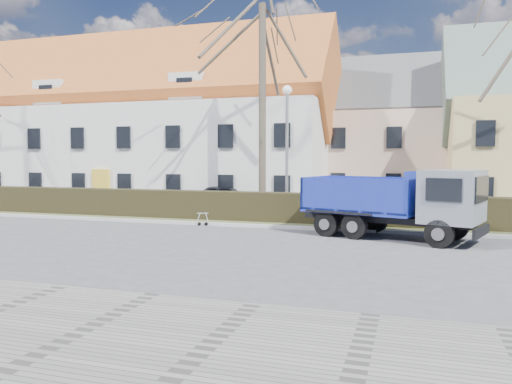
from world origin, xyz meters
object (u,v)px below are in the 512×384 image
(dump_truck, at_px, (385,202))
(streetlight, at_px, (287,153))
(cart_frame, at_px, (198,218))
(parked_car_a, at_px, (227,197))

(dump_truck, xyz_separation_m, streetlight, (-4.54, 3.54, 1.83))
(streetlight, distance_m, cart_frame, 5.06)
(dump_truck, height_order, parked_car_a, dump_truck)
(cart_frame, bearing_deg, parked_car_a, 100.03)
(cart_frame, bearing_deg, streetlight, 40.10)
(streetlight, xyz_separation_m, parked_car_a, (-4.35, 3.67, -2.42))
(streetlight, bearing_deg, cart_frame, -139.90)
(streetlight, relative_size, cart_frame, 9.12)
(cart_frame, relative_size, parked_car_a, 0.17)
(dump_truck, xyz_separation_m, parked_car_a, (-8.88, 7.21, -0.59))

